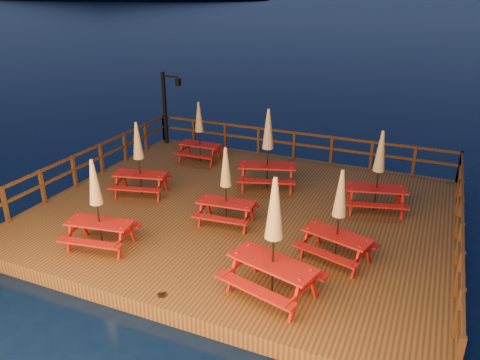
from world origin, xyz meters
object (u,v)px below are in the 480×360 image
(picnic_table_0, at_px, (268,148))
(picnic_table_2, at_px, (379,170))
(lamp_post, at_px, (168,102))
(picnic_table_1, at_px, (97,203))

(picnic_table_0, bearing_deg, picnic_table_2, -23.55)
(lamp_post, distance_m, picnic_table_0, 6.08)
(lamp_post, bearing_deg, picnic_table_2, -18.84)
(picnic_table_1, xyz_separation_m, picnic_table_2, (6.11, 4.96, 0.04))
(lamp_post, height_order, picnic_table_1, lamp_post)
(picnic_table_0, height_order, picnic_table_1, picnic_table_0)
(picnic_table_0, distance_m, picnic_table_1, 5.88)
(picnic_table_0, distance_m, picnic_table_2, 3.57)
(picnic_table_0, bearing_deg, lamp_post, 135.21)
(picnic_table_2, bearing_deg, picnic_table_0, 159.99)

